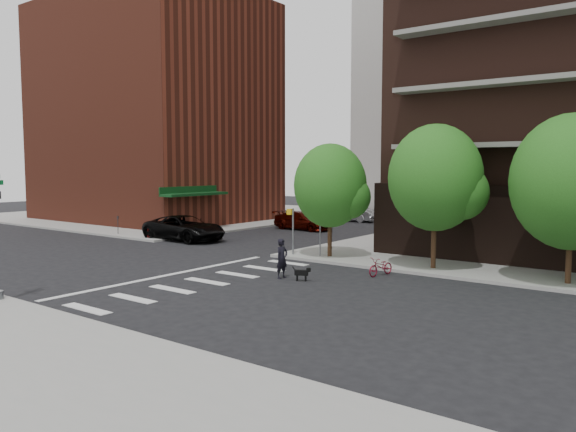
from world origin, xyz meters
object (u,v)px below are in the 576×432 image
Objects in this scene: fire_hydrant at (149,232)px; parked_car_maroon at (303,221)px; scooter at (381,266)px; parked_car_silver at (350,212)px; dog_walker at (282,259)px; parked_car_black at (184,228)px.

parked_car_maroon is (5.00, 11.47, 0.19)m from fire_hydrant.
parked_car_maroon is 19.41m from scooter.
dog_walker reaches higher than parked_car_silver.
fire_hydrant is 20.43m from parked_car_silver.
dog_walker reaches higher than scooter.
parked_car_maroon is 8.51m from parked_car_silver.
parked_car_silver reaches higher than scooter.
parked_car_black reaches higher than scooter.
fire_hydrant is 0.14× the size of parked_car_silver.
scooter is (16.74, -3.14, -0.42)m from parked_car_black.
parked_car_silver is at bearing 7.02° from parked_car_maroon.
parked_car_black is 10.62m from parked_car_maroon.
parked_car_silver is at bearing 133.70° from scooter.
fire_hydrant is at bearing 117.21° from parked_car_black.
dog_walker reaches higher than fire_hydrant.
parked_car_black is at bearing 168.01° from parked_car_maroon.
dog_walker is (-3.34, -3.24, 0.47)m from scooter.
parked_car_black reaches higher than parked_car_maroon.
parked_car_maroon is at bearing 146.19° from scooter.
parked_car_black is 1.22× the size of parked_car_maroon.
dog_walker is at bearing -115.80° from parked_car_black.
parked_car_black is at bearing 170.84° from parked_car_silver.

